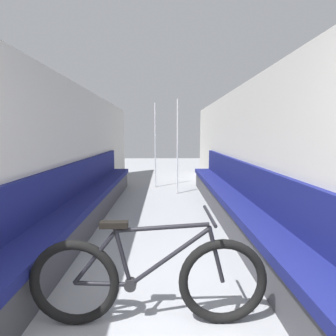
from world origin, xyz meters
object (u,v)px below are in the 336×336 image
object	(u,v)px
bicycle	(149,280)
grab_pole_near	(155,147)
bench_seat_row_right	(233,203)
grab_pole_far	(177,148)
bench_seat_row_left	(87,203)

from	to	relation	value
bicycle	grab_pole_near	size ratio (longest dim) A/B	0.79
grab_pole_near	bicycle	bearing A→B (deg)	-88.70
grab_pole_near	bench_seat_row_right	bearing A→B (deg)	-64.88
grab_pole_far	grab_pole_near	bearing A→B (deg)	125.10
bench_seat_row_left	bench_seat_row_right	size ratio (longest dim) A/B	1.00
bench_seat_row_right	bicycle	size ratio (longest dim) A/B	3.46
bench_seat_row_left	bench_seat_row_right	xyz separation A→B (m)	(2.36, 0.00, 0.00)
bicycle	grab_pole_near	distance (m)	5.21
bench_seat_row_left	grab_pole_far	distance (m)	2.72
bench_seat_row_right	grab_pole_near	bearing A→B (deg)	115.12
bench_seat_row_left	bench_seat_row_right	world-z (taller)	same
grab_pole_near	grab_pole_far	bearing A→B (deg)	-54.90
grab_pole_near	bench_seat_row_left	bearing A→B (deg)	-109.41
bench_seat_row_right	bicycle	distance (m)	2.60
bicycle	grab_pole_near	bearing A→B (deg)	105.13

